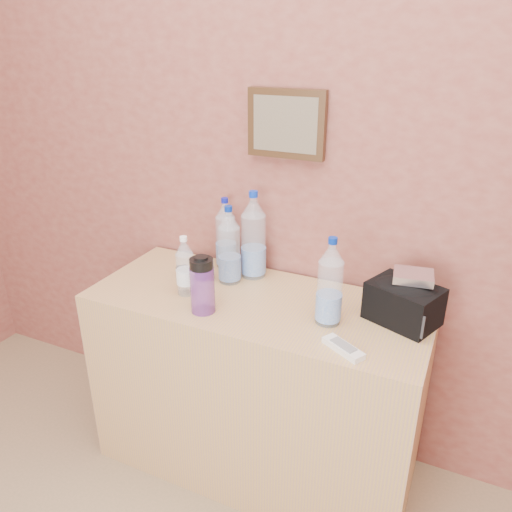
{
  "coord_description": "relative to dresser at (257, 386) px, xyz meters",
  "views": [
    {
      "loc": [
        0.47,
        0.23,
        1.7
      ],
      "look_at": [
        -0.22,
        1.71,
        0.98
      ],
      "focal_mm": 35.0,
      "sensor_mm": 36.0,
      "label": 1
    }
  ],
  "objects": [
    {
      "name": "pet_large_c",
      "position": [
        -0.1,
        0.18,
        0.56
      ],
      "size": [
        0.1,
        0.1,
        0.36
      ],
      "rotation": [
        0.0,
        0.0,
        0.22
      ],
      "color": "white",
      "rests_on": "dresser"
    },
    {
      "name": "ac_remote",
      "position": [
        0.38,
        -0.19,
        0.41
      ],
      "size": [
        0.15,
        0.12,
        0.02
      ],
      "primitive_type": "cube",
      "rotation": [
        0.0,
        0.0,
        -0.52
      ],
      "color": "silver",
      "rests_on": "dresser"
    },
    {
      "name": "pet_large_b",
      "position": [
        -0.24,
        0.22,
        0.53
      ],
      "size": [
        0.08,
        0.08,
        0.3
      ],
      "rotation": [
        0.0,
        0.0,
        0.33
      ],
      "color": "silver",
      "rests_on": "dresser"
    },
    {
      "name": "dresser",
      "position": [
        0.0,
        0.0,
        0.0
      ],
      "size": [
        1.27,
        0.53,
        0.8
      ],
      "primitive_type": "cube",
      "color": "tan",
      "rests_on": "ground"
    },
    {
      "name": "pet_large_a",
      "position": [
        -0.16,
        0.1,
        0.54
      ],
      "size": [
        0.09,
        0.09,
        0.32
      ],
      "rotation": [
        0.0,
        0.0,
        -0.22
      ],
      "color": "#A8BBD6",
      "rests_on": "dresser"
    },
    {
      "name": "toiletry_bag",
      "position": [
        0.52,
        0.07,
        0.47
      ],
      "size": [
        0.27,
        0.24,
        0.15
      ],
      "primitive_type": null,
      "rotation": [
        0.0,
        0.0,
        -0.38
      ],
      "color": "black",
      "rests_on": "dresser"
    },
    {
      "name": "pet_large_d",
      "position": [
        0.29,
        -0.04,
        0.54
      ],
      "size": [
        0.08,
        0.08,
        0.31
      ],
      "rotation": [
        0.0,
        0.0,
        -0.14
      ],
      "color": "silver",
      "rests_on": "dresser"
    },
    {
      "name": "nalgene_bottle",
      "position": [
        -0.14,
        -0.15,
        0.5
      ],
      "size": [
        0.09,
        0.09,
        0.21
      ],
      "rotation": [
        0.0,
        0.0,
        0.21
      ],
      "color": "#723698",
      "rests_on": "dresser"
    },
    {
      "name": "foil_packet",
      "position": [
        0.53,
        0.09,
        0.57
      ],
      "size": [
        0.14,
        0.13,
        0.03
      ],
      "primitive_type": "cube",
      "rotation": [
        0.0,
        0.0,
        0.15
      ],
      "color": "silver",
      "rests_on": "toiletry_bag"
    },
    {
      "name": "pet_small",
      "position": [
        -0.26,
        -0.07,
        0.5
      ],
      "size": [
        0.07,
        0.07,
        0.23
      ],
      "rotation": [
        0.0,
        0.0,
        -0.09
      ],
      "color": "white",
      "rests_on": "dresser"
    },
    {
      "name": "sunglasses",
      "position": [
        -0.31,
        0.06,
        0.42
      ],
      "size": [
        0.17,
        0.08,
        0.04
      ],
      "primitive_type": null,
      "rotation": [
        0.0,
        0.0,
        0.14
      ],
      "color": "black",
      "rests_on": "dresser"
    },
    {
      "name": "picture_frame",
      "position": [
        0.0,
        0.26,
        1.0
      ],
      "size": [
        0.3,
        0.03,
        0.25
      ],
      "primitive_type": null,
      "color": "#382311",
      "rests_on": "room_shell"
    }
  ]
}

